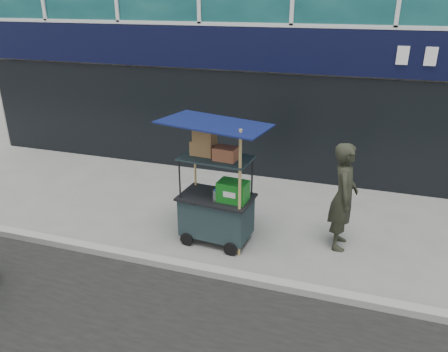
% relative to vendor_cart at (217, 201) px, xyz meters
% --- Properties ---
extents(ground, '(80.00, 80.00, 0.00)m').
position_rel_vendor_cart_xyz_m(ground, '(0.56, -0.79, -0.77)').
color(ground, slate).
rests_on(ground, ground).
extents(curb, '(80.00, 0.18, 0.12)m').
position_rel_vendor_cart_xyz_m(curb, '(0.56, -0.99, -0.71)').
color(curb, gray).
rests_on(curb, ground).
extents(vendor_cart, '(1.71, 1.28, 2.20)m').
position_rel_vendor_cart_xyz_m(vendor_cart, '(0.00, 0.00, 0.00)').
color(vendor_cart, '#1A2C2D').
rests_on(vendor_cart, ground).
extents(vendor_man, '(0.47, 0.69, 1.84)m').
position_rel_vendor_cart_xyz_m(vendor_man, '(2.02, 0.50, 0.15)').
color(vendor_man, '#26281D').
rests_on(vendor_man, ground).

